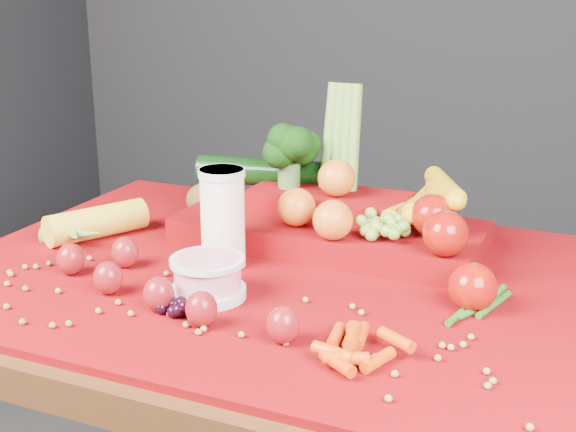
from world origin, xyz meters
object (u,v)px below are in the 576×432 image
at_px(yogurt_bowl, 208,276).
at_px(produce_mound, 340,213).
at_px(milk_glass, 223,214).
at_px(table, 283,334).

height_order(yogurt_bowl, produce_mound, produce_mound).
bearing_deg(milk_glass, yogurt_bowl, -71.70).
distance_m(table, yogurt_bowl, 0.20).
distance_m(milk_glass, yogurt_bowl, 0.14).
bearing_deg(milk_glass, table, 4.12).
bearing_deg(produce_mound, table, -102.49).
bearing_deg(yogurt_bowl, milk_glass, 108.30).
relative_size(yogurt_bowl, produce_mound, 0.18).
relative_size(table, produce_mound, 1.80).
relative_size(milk_glass, produce_mound, 0.26).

